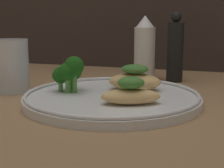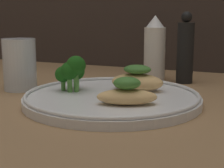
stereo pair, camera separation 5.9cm
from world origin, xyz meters
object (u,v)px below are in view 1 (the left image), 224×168
plate (112,97)px  broccoli_bunch (70,71)px  pepper_grinder (175,50)px  drinking_glass (12,66)px  sauce_bottle (145,49)px

plate → broccoli_bunch: (-8.16, 0.49, 4.16)cm
pepper_grinder → drinking_glass: size_ratio=1.52×
broccoli_bunch → pepper_grinder: pepper_grinder is taller
plate → pepper_grinder: 25.73cm
drinking_glass → pepper_grinder: bearing=35.4°
drinking_glass → broccoli_bunch: bearing=-9.3°
sauce_bottle → drinking_glass: sauce_bottle is taller
broccoli_bunch → drinking_glass: size_ratio=0.63×
broccoli_bunch → sauce_bottle: bearing=69.5°
broccoli_bunch → sauce_bottle: sauce_bottle is taller
sauce_bottle → drinking_glass: (-22.38, -20.97, -2.00)cm
sauce_bottle → pepper_grinder: pepper_grinder is taller
broccoli_bunch → drinking_glass: bearing=170.7°
pepper_grinder → drinking_glass: 36.28cm
plate → broccoli_bunch: broccoli_bunch is taller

